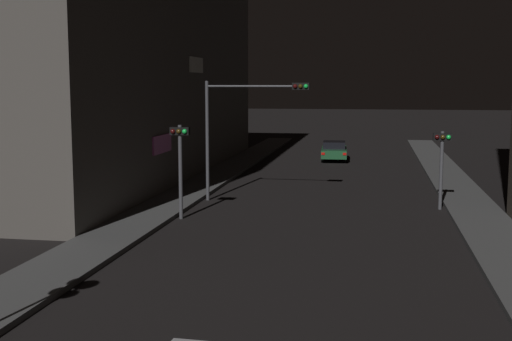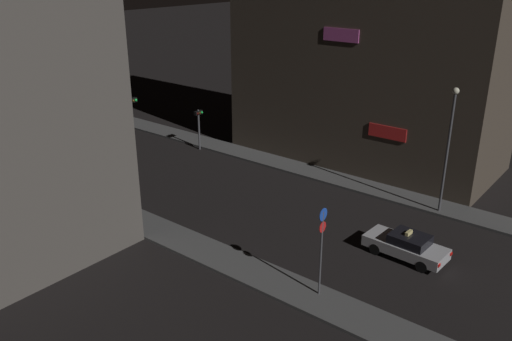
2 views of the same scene
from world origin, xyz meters
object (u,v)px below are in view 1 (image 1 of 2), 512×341
at_px(far_car, 334,151).
at_px(traffic_light_left_kerb, 180,152).
at_px(traffic_light_overhead, 245,115).
at_px(traffic_light_right_kerb, 442,153).

height_order(far_car, traffic_light_left_kerb, traffic_light_left_kerb).
relative_size(far_car, traffic_light_overhead, 0.79).
relative_size(far_car, traffic_light_left_kerb, 1.16).
height_order(far_car, traffic_light_right_kerb, traffic_light_right_kerb).
distance_m(traffic_light_left_kerb, traffic_light_right_kerb, 11.58).
distance_m(far_car, traffic_light_left_kerb, 23.21).
xyz_separation_m(traffic_light_overhead, traffic_light_left_kerb, (-1.84, -4.57, -1.35)).
height_order(traffic_light_left_kerb, traffic_light_right_kerb, traffic_light_left_kerb).
distance_m(far_car, traffic_light_overhead, 18.59).
relative_size(traffic_light_overhead, traffic_light_left_kerb, 1.46).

